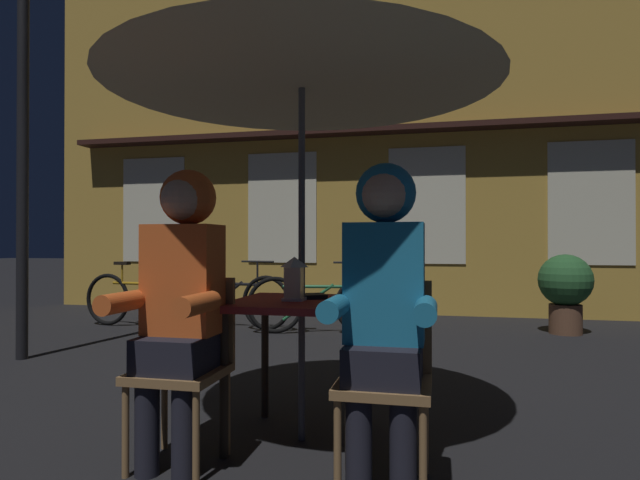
{
  "coord_description": "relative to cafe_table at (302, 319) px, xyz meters",
  "views": [
    {
      "loc": [
        0.71,
        -2.7,
        1.04
      ],
      "look_at": [
        0.0,
        0.44,
        1.06
      ],
      "focal_mm": 29.44,
      "sensor_mm": 36.0,
      "label": 1
    }
  ],
  "objects": [
    {
      "name": "ground_plane",
      "position": [
        0.0,
        0.0,
        -0.64
      ],
      "size": [
        60.0,
        60.0,
        0.0
      ],
      "primitive_type": "plane",
      "color": "black"
    },
    {
      "name": "cafe_table",
      "position": [
        0.0,
        0.0,
        0.0
      ],
      "size": [
        0.72,
        0.72,
        0.74
      ],
      "color": "maroon",
      "rests_on": "ground_plane"
    },
    {
      "name": "patio_umbrella",
      "position": [
        0.0,
        0.0,
        1.42
      ],
      "size": [
        2.1,
        2.1,
        2.31
      ],
      "color": "#4C4C51",
      "rests_on": "ground_plane"
    },
    {
      "name": "lantern",
      "position": [
        -0.03,
        -0.03,
        0.22
      ],
      "size": [
        0.11,
        0.11,
        0.23
      ],
      "color": "white",
      "rests_on": "cafe_table"
    },
    {
      "name": "chair_left",
      "position": [
        -0.48,
        -0.37,
        -0.15
      ],
      "size": [
        0.4,
        0.4,
        0.87
      ],
      "color": "olive",
      "rests_on": "ground_plane"
    },
    {
      "name": "chair_right",
      "position": [
        0.48,
        -0.37,
        -0.15
      ],
      "size": [
        0.4,
        0.4,
        0.87
      ],
      "color": "olive",
      "rests_on": "ground_plane"
    },
    {
      "name": "person_left_hooded",
      "position": [
        -0.48,
        -0.43,
        0.21
      ],
      "size": [
        0.45,
        0.56,
        1.4
      ],
      "color": "black",
      "rests_on": "ground_plane"
    },
    {
      "name": "person_right_hooded",
      "position": [
        0.48,
        -0.43,
        0.21
      ],
      "size": [
        0.45,
        0.56,
        1.4
      ],
      "color": "black",
      "rests_on": "ground_plane"
    },
    {
      "name": "shopfront_building",
      "position": [
        -0.55,
        5.4,
        2.45
      ],
      "size": [
        10.0,
        0.93,
        6.2
      ],
      "color": "gold",
      "rests_on": "ground_plane"
    },
    {
      "name": "street_lamp",
      "position": [
        -2.96,
        1.32,
        2.08
      ],
      "size": [
        0.32,
        0.32,
        3.88
      ],
      "color": "black",
      "rests_on": "ground_plane"
    },
    {
      "name": "bicycle_nearest",
      "position": [
        -2.9,
        3.17,
        -0.29
      ],
      "size": [
        1.68,
        0.24,
        0.84
      ],
      "color": "black",
      "rests_on": "ground_plane"
    },
    {
      "name": "bicycle_second",
      "position": [
        -1.81,
        3.4,
        -0.29
      ],
      "size": [
        1.66,
        0.35,
        0.84
      ],
      "color": "black",
      "rests_on": "ground_plane"
    },
    {
      "name": "bicycle_third",
      "position": [
        -0.64,
        3.21,
        -0.29
      ],
      "size": [
        1.66,
        0.35,
        0.84
      ],
      "color": "black",
      "rests_on": "ground_plane"
    },
    {
      "name": "book",
      "position": [
        0.01,
        0.08,
        0.11
      ],
      "size": [
        0.24,
        0.21,
        0.02
      ],
      "primitive_type": "cube",
      "rotation": [
        0.0,
        0.0,
        0.45
      ],
      "color": "black",
      "rests_on": "cafe_table"
    },
    {
      "name": "potted_plant",
      "position": [
        2.15,
        3.83,
        -0.09
      ],
      "size": [
        0.6,
        0.6,
        0.92
      ],
      "color": "brown",
      "rests_on": "ground_plane"
    }
  ]
}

